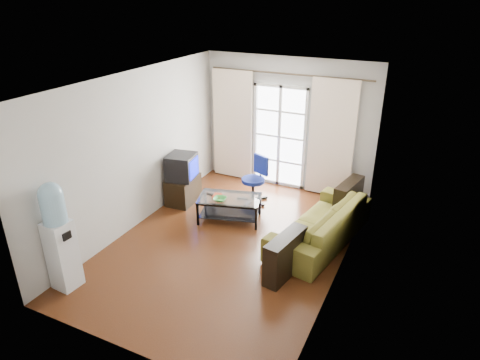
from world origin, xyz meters
name	(u,v)px	position (x,y,z in m)	size (l,w,h in m)	color
floor	(231,243)	(0.00, 0.00, 0.00)	(5.20, 5.20, 0.00)	#572C14
ceiling	(229,80)	(0.00, 0.00, 2.70)	(5.20, 5.20, 0.00)	white
wall_back	(288,124)	(0.00, 2.60, 1.35)	(3.60, 0.02, 2.70)	#B7B4AE
wall_front	(118,255)	(0.00, -2.60, 1.35)	(3.60, 0.02, 2.70)	#B7B4AE
wall_left	(137,151)	(-1.80, 0.00, 1.35)	(0.02, 5.20, 2.70)	#B7B4AE
wall_right	(347,190)	(1.80, 0.00, 1.35)	(0.02, 5.20, 2.70)	#B7B4AE
french_door	(279,137)	(-0.15, 2.54, 1.07)	(1.16, 0.06, 2.15)	white
curtain_rod	(288,74)	(0.00, 2.50, 2.38)	(0.04, 0.04, 3.30)	#4C3F2D
curtain_left	(233,125)	(-1.20, 2.48, 1.20)	(0.90, 0.07, 2.35)	#FEE8CC
curtain_right	(331,139)	(0.95, 2.48, 1.20)	(0.90, 0.07, 2.35)	#FEE8CC
radiator	(321,178)	(0.80, 2.50, 0.33)	(0.64, 0.12, 0.64)	gray
sofa	(320,223)	(1.31, 0.71, 0.33)	(1.28, 2.40, 0.67)	brown
coffee_table	(230,205)	(-0.38, 0.69, 0.29)	(1.24, 0.92, 0.45)	silver
bowl	(220,199)	(-0.47, 0.51, 0.48)	(0.26, 0.26, 0.06)	#338D54
book	(213,195)	(-0.68, 0.63, 0.46)	(0.20, 0.24, 0.02)	maroon
remote	(210,194)	(-0.74, 0.64, 0.46)	(0.16, 0.04, 0.02)	black
tv_stand	(183,190)	(-1.54, 0.94, 0.26)	(0.47, 0.71, 0.52)	black
crt_tv	(181,167)	(-1.54, 0.91, 0.76)	(0.61, 0.61, 0.49)	black
task_chair	(254,188)	(-0.28, 1.58, 0.27)	(0.83, 0.83, 0.93)	black
water_cooler	(58,234)	(-1.60, -2.01, 0.85)	(0.36, 0.35, 1.61)	silver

